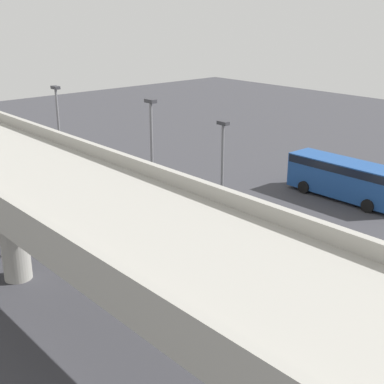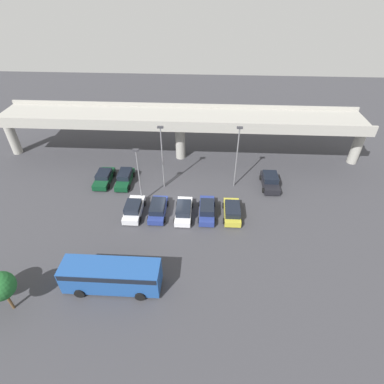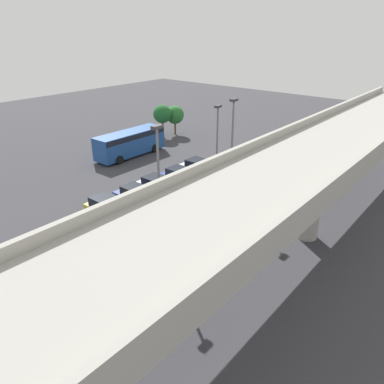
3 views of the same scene
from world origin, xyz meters
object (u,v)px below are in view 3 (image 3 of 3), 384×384
object	(u,v)px
parked_car_7	(107,272)
shuttle_bus	(130,141)
parked_car_6	(110,209)
parked_car_5	(139,197)
tree_front_left	(175,115)
parked_car_0	(282,168)
parked_car_3	(183,177)
lamp_post_mid_lot	(217,139)
parked_car_2	(200,169)
lamp_post_by_overpass	(159,181)
lamp_post_near_aisle	(232,144)
tree_front_centre	(162,114)
parked_car_1	(268,176)
parked_car_4	(159,187)

from	to	relation	value
parked_car_7	shuttle_bus	xyz separation A→B (m)	(-16.57, -16.53, 0.90)
parked_car_6	parked_car_5	bearing A→B (deg)	87.43
shuttle_bus	tree_front_left	xyz separation A→B (m)	(-10.14, -2.26, 0.97)
parked_car_0	shuttle_bus	world-z (taller)	shuttle_bus
parked_car_3	lamp_post_mid_lot	xyz separation A→B (m)	(-2.34, 2.17, 3.63)
parked_car_2	parked_car_5	world-z (taller)	parked_car_5
parked_car_0	parked_car_6	distance (m)	17.91
parked_car_3	lamp_post_by_overpass	xyz separation A→B (m)	(9.25, 6.14, 4.19)
parked_car_0	parked_car_2	world-z (taller)	parked_car_2
parked_car_6	parked_car_7	xyz separation A→B (m)	(5.31, 6.32, 0.00)
shuttle_bus	parked_car_2	bearing A→B (deg)	91.36
parked_car_0	parked_car_5	xyz separation A→B (m)	(13.94, -5.90, 0.06)
lamp_post_mid_lot	lamp_post_by_overpass	distance (m)	12.26
shuttle_bus	lamp_post_near_aisle	size ratio (longest dim) A/B	1.01
tree_front_centre	lamp_post_near_aisle	bearing A→B (deg)	59.52
parked_car_1	parked_car_2	bearing A→B (deg)	22.06
parked_car_6	lamp_post_near_aisle	size ratio (longest dim) A/B	0.51
parked_car_6	tree_front_left	size ratio (longest dim) A/B	1.14
parked_car_3	parked_car_4	distance (m)	3.04
parked_car_0	lamp_post_near_aisle	size ratio (longest dim) A/B	0.54
parked_car_6	parked_car_0	bearing A→B (deg)	70.32
parked_car_6	tree_front_centre	xyz separation A→B (m)	(-19.35, -12.84, 2.27)
parked_car_1	parked_car_6	xyz separation A→B (m)	(14.03, -6.05, 0.04)
parked_car_0	parked_car_7	distance (m)	22.17
parked_car_4	tree_front_left	xyz separation A→B (m)	(-15.79, -12.33, 1.92)
parked_car_2	parked_car_6	world-z (taller)	parked_car_6
parked_car_5	lamp_post_near_aisle	world-z (taller)	lamp_post_near_aisle
parked_car_3	parked_car_4	world-z (taller)	parked_car_4
shuttle_bus	tree_front_left	size ratio (longest dim) A/B	2.24
parked_car_2	tree_front_centre	distance (m)	15.08
parked_car_0	parked_car_1	distance (m)	2.84
parked_car_7	tree_front_centre	distance (m)	31.30
parked_car_0	parked_car_2	distance (m)	8.20
parked_car_2	lamp_post_mid_lot	bearing A→B (deg)	-12.18
parked_car_6	lamp_post_mid_lot	world-z (taller)	lamp_post_mid_lot
shuttle_bus	tree_front_left	bearing A→B (deg)	-167.42
lamp_post_near_aisle	lamp_post_mid_lot	world-z (taller)	lamp_post_near_aisle
shuttle_bus	lamp_post_by_overpass	world-z (taller)	lamp_post_by_overpass
parked_car_5	parked_car_6	distance (m)	2.93
parked_car_0	parked_car_7	world-z (taller)	parked_car_7
parked_car_6	parked_car_2	bearing A→B (deg)	90.87
parked_car_7	lamp_post_by_overpass	xyz separation A→B (m)	(-4.72, -0.19, 4.15)
parked_car_3	parked_car_5	distance (m)	5.73
parked_car_6	lamp_post_by_overpass	size ratio (longest dim) A/B	0.52
parked_car_6	shuttle_bus	distance (m)	15.23
parked_car_3	parked_car_6	bearing A→B (deg)	-89.97
shuttle_bus	lamp_post_mid_lot	distance (m)	12.66
parked_car_3	lamp_post_near_aisle	xyz separation A→B (m)	(0.02, 5.36, 4.29)
lamp_post_by_overpass	tree_front_centre	world-z (taller)	lamp_post_by_overpass
parked_car_0	parked_car_4	bearing A→B (deg)	61.24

